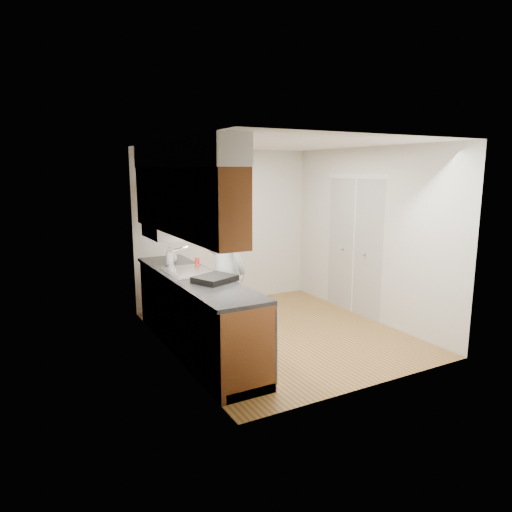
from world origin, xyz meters
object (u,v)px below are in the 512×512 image
Objects in this scene: soda_can at (197,262)px; soap_bottle_a at (169,256)px; person at (225,260)px; soap_bottle_c at (172,256)px; dish_rack at (215,279)px; soap_bottle_b at (170,256)px.

soap_bottle_a is at bearing 143.86° from soda_can.
soap_bottle_c is (-0.54, 0.55, 0.02)m from person.
soap_bottle_a reaches higher than dish_rack.
person is 0.77m from soap_bottle_b.
person is 8.26× the size of soap_bottle_a.
soda_can is (-0.33, 0.17, -0.02)m from person.
person is at bearing -42.43° from soap_bottle_b.
dish_rack is (-0.14, -0.91, -0.02)m from soda_can.
soap_bottle_a is 0.57× the size of dish_rack.
soda_can is at bearing -61.15° from soap_bottle_c.
soap_bottle_b is (-0.57, 0.52, 0.02)m from person.
soda_can reaches higher than dish_rack.
soap_bottle_a is 1.15m from dish_rack.
soap_bottle_b is at bearing 124.44° from soda_can.
person is 10.91× the size of soap_bottle_c.
person reaches higher than soap_bottle_b.
soap_bottle_a is 1.32× the size of soap_bottle_b.
soap_bottle_c is at bearing 59.54° from soap_bottle_a.
soda_can is at bearing -36.14° from soap_bottle_a.
soap_bottle_a is at bearing -116.03° from soap_bottle_b.
soda_can is at bearing 39.67° from person.
soap_bottle_a is at bearing -120.46° from soap_bottle_c.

